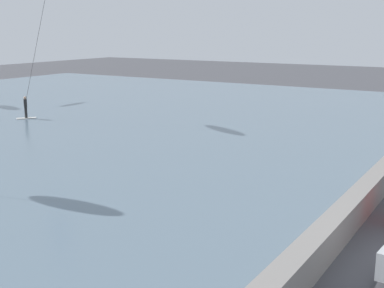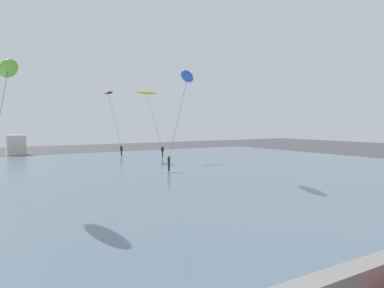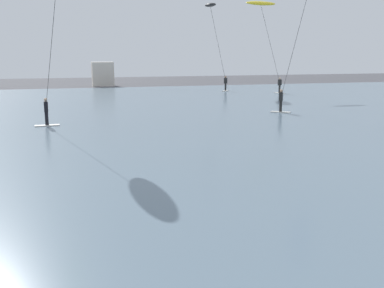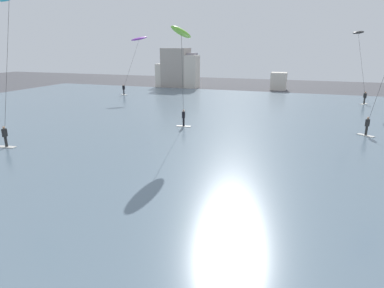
{
  "view_description": "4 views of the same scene",
  "coord_description": "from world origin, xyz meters",
  "px_view_note": "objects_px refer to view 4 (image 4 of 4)",
  "views": [
    {
      "loc": [
        -15.12,
        -0.73,
        6.66
      ],
      "look_at": [
        2.22,
        9.87,
        2.14
      ],
      "focal_mm": 48.92,
      "sensor_mm": 36.0,
      "label": 1
    },
    {
      "loc": [
        -6.83,
        -2.63,
        5.05
      ],
      "look_at": [
        2.42,
        11.87,
        4.04
      ],
      "focal_mm": 34.72,
      "sensor_mm": 36.0,
      "label": 2
    },
    {
      "loc": [
        -3.76,
        -0.28,
        4.43
      ],
      "look_at": [
        -1.03,
        9.66,
        2.34
      ],
      "focal_mm": 43.07,
      "sensor_mm": 36.0,
      "label": 3
    },
    {
      "loc": [
        5.98,
        -1.24,
        7.44
      ],
      "look_at": [
        1.99,
        10.27,
        3.86
      ],
      "focal_mm": 31.12,
      "sensor_mm": 36.0,
      "label": 4
    }
  ],
  "objects_px": {
    "kitesurfer_cyan": "(9,11)",
    "kitesurfer_black": "(359,37)",
    "kitesurfer_lime": "(181,40)",
    "kitesurfer_purple": "(137,45)"
  },
  "relations": [
    {
      "from": "kitesurfer_cyan",
      "to": "kitesurfer_purple",
      "type": "bearing_deg",
      "value": 97.75
    },
    {
      "from": "kitesurfer_cyan",
      "to": "kitesurfer_black",
      "type": "relative_size",
      "value": 1.24
    },
    {
      "from": "kitesurfer_cyan",
      "to": "kitesurfer_purple",
      "type": "relative_size",
      "value": 1.29
    },
    {
      "from": "kitesurfer_lime",
      "to": "kitesurfer_purple",
      "type": "relative_size",
      "value": 1.01
    },
    {
      "from": "kitesurfer_lime",
      "to": "kitesurfer_black",
      "type": "bearing_deg",
      "value": 56.06
    },
    {
      "from": "kitesurfer_black",
      "to": "kitesurfer_purple",
      "type": "bearing_deg",
      "value": -176.61
    },
    {
      "from": "kitesurfer_cyan",
      "to": "kitesurfer_black",
      "type": "height_order",
      "value": "kitesurfer_cyan"
    },
    {
      "from": "kitesurfer_purple",
      "to": "kitesurfer_lime",
      "type": "bearing_deg",
      "value": -54.21
    },
    {
      "from": "kitesurfer_lime",
      "to": "kitesurfer_black",
      "type": "relative_size",
      "value": 0.97
    },
    {
      "from": "kitesurfer_lime",
      "to": "kitesurfer_black",
      "type": "distance_m",
      "value": 27.64
    }
  ]
}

